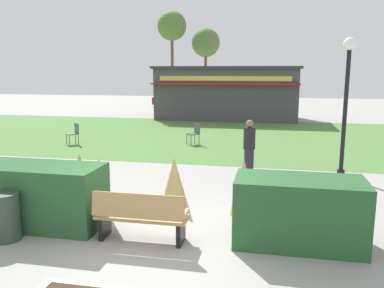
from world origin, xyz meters
TOP-DOWN VIEW (x-y plane):
  - ground_plane at (0.00, 0.00)m, footprint 80.00×80.00m
  - lawn_patch at (0.00, 11.96)m, footprint 36.00×12.00m
  - park_bench at (-0.26, -0.07)m, footprint 1.70×0.53m
  - hedge_left at (-2.47, 0.29)m, footprint 2.51×1.10m
  - hedge_right at (2.53, 0.41)m, footprint 2.26×1.10m
  - ornamental_grass_behind_left at (-2.01, 1.08)m, footprint 0.67×0.67m
  - ornamental_grass_behind_right at (-1.74, 1.48)m, footprint 0.62×0.62m
  - ornamental_grass_behind_center at (1.46, 1.70)m, footprint 0.58×0.58m
  - ornamental_grass_behind_far at (-0.12, 1.92)m, footprint 0.64×0.64m
  - lamppost_mid at (4.06, 5.42)m, footprint 0.36×0.36m
  - trash_bin at (-2.71, -0.48)m, footprint 0.52×0.52m
  - food_kiosk at (-0.89, 18.93)m, footprint 9.09×4.05m
  - cafe_chair_west at (-1.16, 9.58)m, footprint 0.62×0.62m
  - cafe_chair_east at (-6.16, 8.61)m, footprint 0.62×0.62m
  - person_strolling at (1.39, 4.77)m, footprint 0.34×0.34m
  - parked_car_west_slot at (-5.86, 26.20)m, footprint 4.26×2.18m
  - parked_car_center_slot at (-0.41, 26.20)m, footprint 4.33×2.30m
  - tree_left_bg at (-7.75, 31.59)m, footprint 2.80×2.80m
  - tree_right_bg at (-4.68, 33.02)m, footprint 2.80×2.80m

SIDE VIEW (x-z plane):
  - ground_plane at x=0.00m, z-range 0.00..0.00m
  - lawn_patch at x=0.00m, z-range 0.00..0.01m
  - trash_bin at x=-2.71m, z-range 0.00..0.89m
  - park_bench at x=-0.26m, z-range 0.01..0.96m
  - cafe_chair_west at x=-1.16m, z-range 0.08..0.97m
  - cafe_chair_east at x=-6.16m, z-range 0.08..0.97m
  - ornamental_grass_behind_far at x=-0.12m, z-range 0.00..1.15m
  - ornamental_grass_behind_right at x=-1.74m, z-range 0.00..1.16m
  - hedge_right at x=2.53m, z-range 0.00..1.21m
  - hedge_left at x=-2.47m, z-range 0.00..1.24m
  - ornamental_grass_behind_center at x=1.46m, z-range 0.00..1.26m
  - parked_car_west_slot at x=-5.86m, z-range 0.04..1.24m
  - parked_car_center_slot at x=-0.41m, z-range 0.04..1.24m
  - ornamental_grass_behind_left at x=-2.01m, z-range 0.00..1.35m
  - person_strolling at x=1.39m, z-range 0.02..1.71m
  - food_kiosk at x=-0.89m, z-range 0.01..3.35m
  - lamppost_mid at x=4.06m, z-range 0.53..4.52m
  - tree_right_bg at x=-4.68m, z-range 2.14..9.33m
  - tree_left_bg at x=-7.75m, z-range 2.86..11.57m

